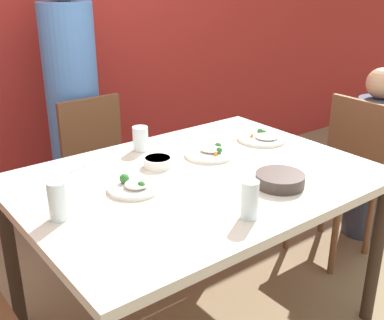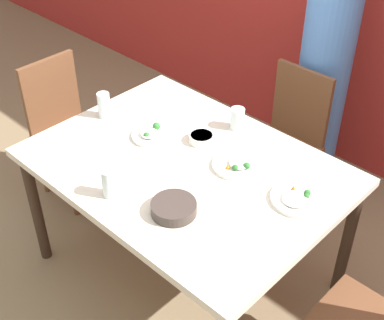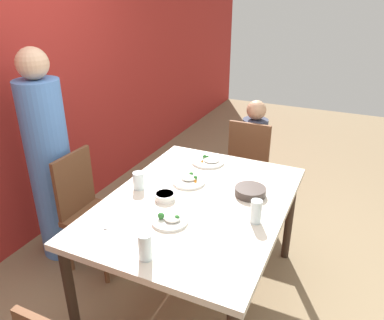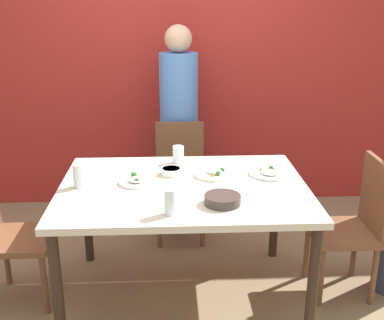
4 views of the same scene
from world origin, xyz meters
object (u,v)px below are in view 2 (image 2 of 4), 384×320
person_adult (323,78)px  glass_water_tall (237,119)px  bowl_curry (174,208)px  chair_adult_spot (287,137)px  plate_rice_adult (152,135)px

person_adult → glass_water_tall: (-0.02, -0.80, 0.06)m
bowl_curry → glass_water_tall: 0.73m
person_adult → chair_adult_spot: bearing=-90.0°
chair_adult_spot → person_adult: (0.00, 0.33, 0.28)m
person_adult → plate_rice_adult: (-0.28, -1.17, 0.02)m
person_adult → glass_water_tall: bearing=-91.4°
chair_adult_spot → person_adult: size_ratio=0.55×
bowl_curry → plate_rice_adult: (-0.49, 0.32, -0.01)m
person_adult → bowl_curry: person_adult is taller
plate_rice_adult → glass_water_tall: 0.46m
person_adult → plate_rice_adult: person_adult is taller
bowl_curry → glass_water_tall: (-0.23, 0.69, 0.03)m
bowl_curry → plate_rice_adult: plate_rice_adult is taller
person_adult → plate_rice_adult: size_ratio=7.78×
glass_water_tall → plate_rice_adult: bearing=-125.2°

